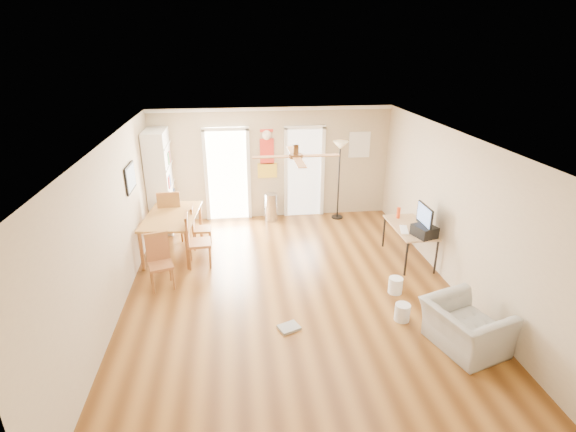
{
  "coord_description": "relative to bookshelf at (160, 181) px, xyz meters",
  "views": [
    {
      "loc": [
        -0.87,
        -6.27,
        3.95
      ],
      "look_at": [
        0.0,
        0.6,
        1.15
      ],
      "focal_mm": 27.0,
      "sensor_mm": 36.0,
      "label": 1
    }
  ],
  "objects": [
    {
      "name": "floor",
      "position": [
        2.51,
        -3.07,
        -1.12
      ],
      "size": [
        7.0,
        7.0,
        0.0
      ],
      "primitive_type": "plane",
      "color": "brown",
      "rests_on": "ground"
    },
    {
      "name": "ceiling",
      "position": [
        2.51,
        -3.07,
        1.48
      ],
      "size": [
        5.5,
        7.0,
        0.0
      ],
      "primitive_type": null,
      "color": "silver",
      "rests_on": "floor"
    },
    {
      "name": "wall_back",
      "position": [
        2.51,
        0.43,
        0.18
      ],
      "size": [
        5.5,
        0.04,
        2.6
      ],
      "primitive_type": null,
      "color": "beige",
      "rests_on": "floor"
    },
    {
      "name": "wall_front",
      "position": [
        2.51,
        -6.57,
        0.18
      ],
      "size": [
        5.5,
        0.04,
        2.6
      ],
      "primitive_type": null,
      "color": "beige",
      "rests_on": "floor"
    },
    {
      "name": "wall_left",
      "position": [
        -0.24,
        -3.07,
        0.18
      ],
      "size": [
        0.04,
        7.0,
        2.6
      ],
      "primitive_type": null,
      "color": "beige",
      "rests_on": "floor"
    },
    {
      "name": "wall_right",
      "position": [
        5.26,
        -3.07,
        0.18
      ],
      "size": [
        0.04,
        7.0,
        2.6
      ],
      "primitive_type": null,
      "color": "beige",
      "rests_on": "floor"
    },
    {
      "name": "crown_molding",
      "position": [
        2.51,
        -3.07,
        1.44
      ],
      "size": [
        5.5,
        7.0,
        0.08
      ],
      "primitive_type": null,
      "color": "white",
      "rests_on": "wall_back"
    },
    {
      "name": "kitchen_doorway",
      "position": [
        1.46,
        0.42,
        -0.07
      ],
      "size": [
        0.9,
        0.1,
        2.1
      ],
      "primitive_type": null,
      "color": "white",
      "rests_on": "wall_back"
    },
    {
      "name": "bathroom_doorway",
      "position": [
        3.26,
        0.42,
        -0.07
      ],
      "size": [
        0.8,
        0.1,
        2.1
      ],
      "primitive_type": null,
      "color": "white",
      "rests_on": "wall_back"
    },
    {
      "name": "wall_decal",
      "position": [
        2.38,
        0.41,
        0.43
      ],
      "size": [
        0.46,
        0.03,
        1.1
      ],
      "primitive_type": "cube",
      "color": "red",
      "rests_on": "wall_back"
    },
    {
      "name": "ac_grille",
      "position": [
        4.56,
        0.4,
        0.58
      ],
      "size": [
        0.5,
        0.04,
        0.6
      ],
      "primitive_type": "cube",
      "color": "white",
      "rests_on": "wall_back"
    },
    {
      "name": "framed_poster",
      "position": [
        -0.22,
        -1.67,
        0.58
      ],
      "size": [
        0.04,
        0.66,
        0.48
      ],
      "primitive_type": "cube",
      "color": "black",
      "rests_on": "wall_left"
    },
    {
      "name": "ceiling_fan",
      "position": [
        2.51,
        -3.37,
        1.31
      ],
      "size": [
        1.24,
        1.24,
        0.2
      ],
      "primitive_type": null,
      "color": "#593819",
      "rests_on": "ceiling"
    },
    {
      "name": "bookshelf",
      "position": [
        0.0,
        0.0,
        0.0
      ],
      "size": [
        0.6,
        1.06,
        2.23
      ],
      "primitive_type": null,
      "rotation": [
        0.0,
        0.0,
        -0.16
      ],
      "color": "silver",
      "rests_on": "floor"
    },
    {
      "name": "dining_table",
      "position": [
        0.36,
        -1.26,
        -0.72
      ],
      "size": [
        1.11,
        1.68,
        0.8
      ],
      "primitive_type": null,
      "rotation": [
        0.0,
        0.0,
        -0.1
      ],
      "color": "#A77136",
      "rests_on": "floor"
    },
    {
      "name": "dining_chair_right_a",
      "position": [
        0.91,
        -1.11,
        -0.67
      ],
      "size": [
        0.37,
        0.37,
        0.9
      ],
      "primitive_type": null,
      "rotation": [
        0.0,
        0.0,
        1.58
      ],
      "color": "#9B5C32",
      "rests_on": "floor"
    },
    {
      "name": "dining_chair_right_b",
      "position": [
        0.91,
        -1.89,
        -0.6
      ],
      "size": [
        0.45,
        0.45,
        1.04
      ],
      "primitive_type": null,
      "rotation": [
        0.0,
        0.0,
        1.63
      ],
      "color": "#A66A35",
      "rests_on": "floor"
    },
    {
      "name": "dining_chair_near",
      "position": [
        0.31,
        -2.62,
        -0.64
      ],
      "size": [
        0.49,
        0.49,
        0.95
      ],
      "primitive_type": null,
      "rotation": [
        0.0,
        0.0,
        0.29
      ],
      "color": "#9B5A32",
      "rests_on": "floor"
    },
    {
      "name": "dining_chair_far",
      "position": [
        0.25,
        -0.62,
        -0.56
      ],
      "size": [
        0.49,
        0.49,
        1.11
      ],
      "primitive_type": null,
      "rotation": [
        0.0,
        0.0,
        3.21
      ],
      "color": "olive",
      "rests_on": "floor"
    },
    {
      "name": "trash_can",
      "position": [
        2.43,
        0.14,
        -0.79
      ],
      "size": [
        0.33,
        0.33,
        0.66
      ],
      "primitive_type": "cylinder",
      "rotation": [
        0.0,
        0.0,
        -0.08
      ],
      "color": "#A9A9AC",
      "rests_on": "floor"
    },
    {
      "name": "torchiere_lamp",
      "position": [
        4.03,
        0.11,
        -0.19
      ],
      "size": [
        0.43,
        0.43,
        1.86
      ],
      "primitive_type": null,
      "rotation": [
        0.0,
        0.0,
        0.28
      ],
      "color": "black",
      "rests_on": "floor"
    },
    {
      "name": "computer_desk",
      "position": [
        4.88,
        -2.16,
        -0.77
      ],
      "size": [
        0.64,
        1.29,
        0.69
      ],
      "primitive_type": null,
      "color": "tan",
      "rests_on": "floor"
    },
    {
      "name": "imac",
      "position": [
        4.98,
        -2.51,
        -0.15
      ],
      "size": [
        0.11,
        0.6,
        0.55
      ],
      "primitive_type": null,
      "rotation": [
        0.0,
        0.0,
        0.04
      ],
      "color": "black",
      "rests_on": "computer_desk"
    },
    {
      "name": "keyboard",
      "position": [
        4.71,
        -2.3,
        -0.42
      ],
      "size": [
        0.24,
        0.42,
        0.02
      ],
      "primitive_type": "cube",
      "rotation": [
        0.0,
        0.0,
        -0.28
      ],
      "color": "white",
      "rests_on": "computer_desk"
    },
    {
      "name": "printer",
      "position": [
        4.96,
        -2.61,
        -0.33
      ],
      "size": [
        0.44,
        0.47,
        0.2
      ],
      "primitive_type": "cube",
      "rotation": [
        0.0,
        0.0,
        0.31
      ],
      "color": "black",
      "rests_on": "computer_desk"
    },
    {
      "name": "orange_bottle",
      "position": [
        4.81,
        -1.71,
        -0.32
      ],
      "size": [
        0.07,
        0.07,
        0.22
      ],
      "primitive_type": "cylinder",
      "rotation": [
        0.0,
        0.0,
        -0.02
      ],
      "color": "#EA4314",
      "rests_on": "computer_desk"
    },
    {
      "name": "wastebasket_a",
      "position": [
        4.23,
        -3.3,
        -0.98
      ],
      "size": [
        0.26,
        0.26,
        0.28
      ],
      "primitive_type": "cylinder",
      "rotation": [
        0.0,
        0.0,
        0.07
      ],
      "color": "white",
      "rests_on": "floor"
    },
    {
      "name": "wastebasket_b",
      "position": [
        4.05,
        -4.06,
        -0.98
      ],
      "size": [
        0.28,
        0.28,
        0.27
      ],
      "primitive_type": "cylinder",
      "rotation": [
        0.0,
        0.0,
        -0.24
      ],
      "color": "silver",
      "rests_on": "floor"
    },
    {
      "name": "floor_cloth",
      "position": [
        2.32,
        -4.07,
        -1.1
      ],
      "size": [
        0.36,
        0.33,
        0.04
      ],
      "primitive_type": "cube",
      "rotation": [
        0.0,
        0.0,
        0.39
      ],
      "color": "gray",
      "rests_on": "floor"
    },
    {
      "name": "armchair",
      "position": [
        4.66,
        -4.77,
        -0.79
      ],
      "size": [
        1.13,
        1.22,
        0.65
      ],
      "primitive_type": "imported",
      "rotation": [
        0.0,
        0.0,
        1.87
      ],
      "color": "#A1A19C",
      "rests_on": "floor"
    }
  ]
}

